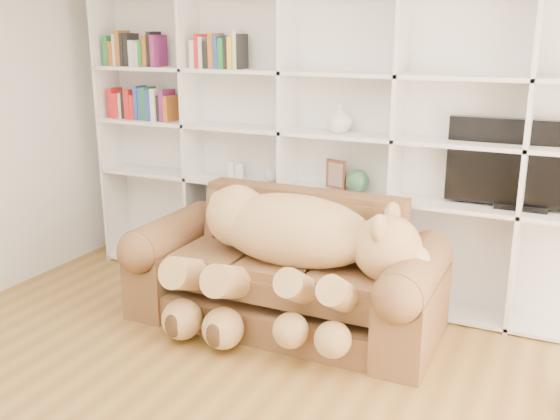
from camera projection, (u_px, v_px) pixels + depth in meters
The scene contains 12 objects.
wall_back at pixel (349, 125), 4.86m from camera, with size 5.00×0.02×2.70m, color white.
bookshelf at pixel (314, 131), 4.85m from camera, with size 4.43×0.35×2.40m.
sofa at pixel (286, 277), 4.49m from camera, with size 2.19×0.95×0.92m.
teddy_bear at pixel (289, 247), 4.20m from camera, with size 1.69×0.91×0.98m.
throw_pillow at pixel (237, 223), 4.74m from camera, with size 0.37×0.12×0.37m, color #560E23.
tv at pixel (526, 165), 4.24m from camera, with size 1.05×0.18×0.62m.
picture_frame at pixel (336, 174), 4.80m from camera, with size 0.18×0.03×0.23m, color #532F1C.
green_vase at pixel (357, 181), 4.74m from camera, with size 0.18×0.18×0.18m, color #2F5C40.
figurine_tall at pixel (232, 170), 5.20m from camera, with size 0.07×0.07×0.15m, color silver.
figurine_short at pixel (239, 171), 5.17m from camera, with size 0.08×0.08×0.13m, color silver.
snow_globe at pixel (271, 175), 5.05m from camera, with size 0.12×0.12×0.12m, color silver.
shelf_vase at pixel (339, 119), 4.68m from camera, with size 0.20×0.20×0.21m, color silver.
Camera 1 is at (1.59, -2.12, 2.04)m, focal length 40.00 mm.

